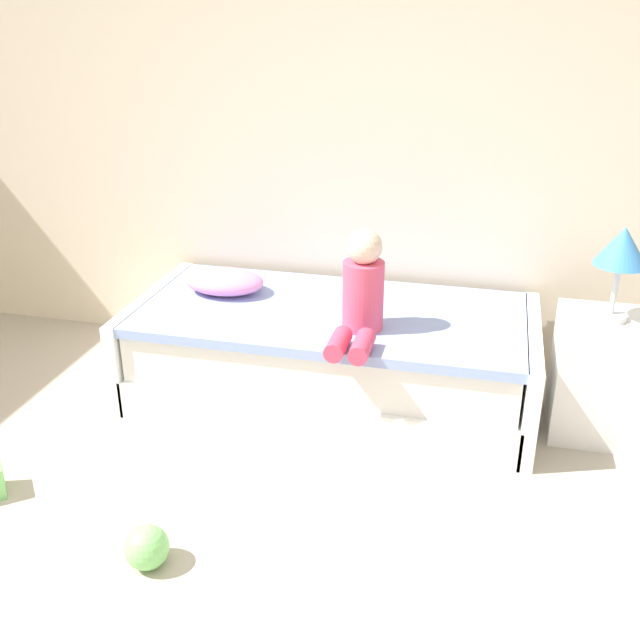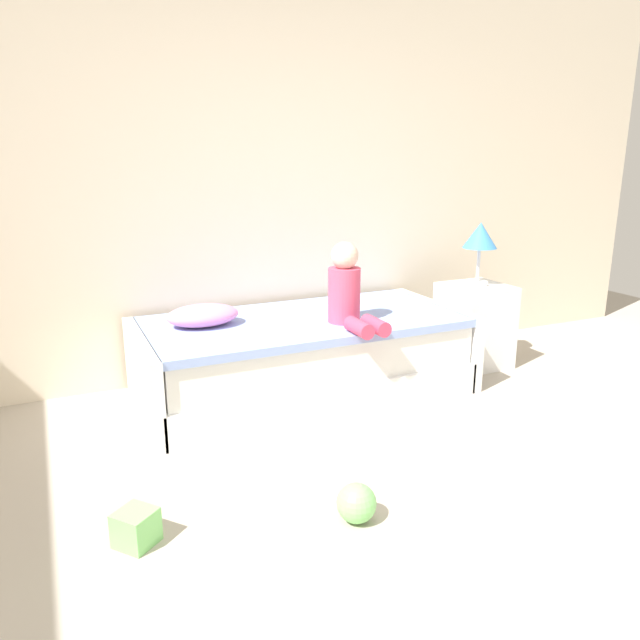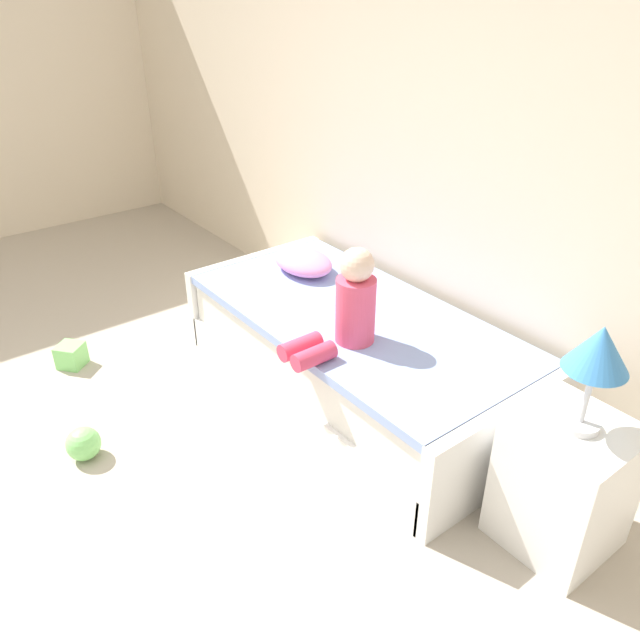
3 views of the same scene
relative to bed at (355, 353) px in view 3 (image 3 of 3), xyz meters
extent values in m
cube|color=beige|center=(-0.21, 0.60, 1.20)|extent=(7.20, 0.10, 2.90)
cube|color=white|center=(0.00, 0.00, -0.15)|extent=(2.00, 1.00, 0.20)
cube|color=white|center=(0.00, 0.00, 0.08)|extent=(1.94, 0.94, 0.25)
cube|color=#8CA5E0|center=(0.00, 0.00, 0.23)|extent=(1.98, 0.98, 0.05)
cube|color=white|center=(-1.02, 0.00, 0.00)|extent=(0.07, 1.00, 0.50)
cube|color=white|center=(1.02, 0.00, 0.00)|extent=(0.07, 1.00, 0.50)
cube|color=white|center=(1.35, -0.02, 0.05)|extent=(0.44, 0.44, 0.60)
cylinder|color=silver|center=(1.35, -0.02, 0.37)|extent=(0.15, 0.15, 0.03)
cylinder|color=silver|center=(1.35, -0.02, 0.50)|extent=(0.02, 0.02, 0.24)
cone|color=#3F8CD8|center=(1.35, -0.02, 0.71)|extent=(0.24, 0.24, 0.18)
cylinder|color=#E04C6B|center=(0.20, -0.18, 0.42)|extent=(0.20, 0.20, 0.34)
sphere|color=beige|center=(0.20, -0.18, 0.67)|extent=(0.17, 0.17, 0.17)
cylinder|color=#D83F60|center=(0.14, -0.48, 0.30)|extent=(0.09, 0.22, 0.09)
cylinder|color=#D83F60|center=(0.25, -0.48, 0.30)|extent=(0.09, 0.22, 0.09)
ellipsoid|color=#EA8CC6|center=(-0.63, 0.10, 0.32)|extent=(0.44, 0.30, 0.13)
sphere|color=#7FD872|center=(-0.38, -1.45, -0.16)|extent=(0.17, 0.17, 0.17)
cube|color=#7FD872|center=(-1.25, -1.22, -0.17)|extent=(0.20, 0.20, 0.15)
camera|label=1|loc=(0.77, -3.39, 1.74)|focal=40.82mm
camera|label=2|loc=(-1.47, -3.45, 1.27)|focal=34.17mm
camera|label=3|loc=(2.24, -1.98, 1.91)|focal=35.08mm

